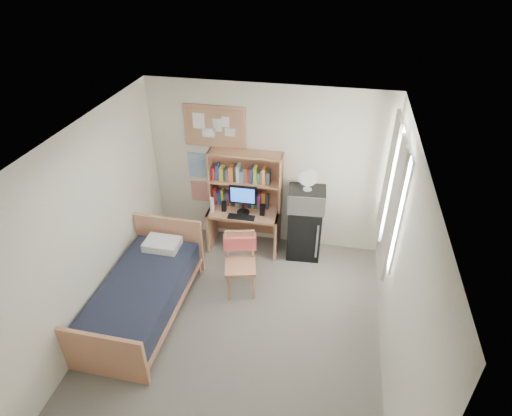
% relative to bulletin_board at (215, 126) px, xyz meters
% --- Properties ---
extents(floor, '(3.60, 4.20, 0.02)m').
position_rel_bulletin_board_xyz_m(floor, '(0.78, -2.08, -1.93)').
color(floor, slate).
rests_on(floor, ground).
extents(ceiling, '(3.60, 4.20, 0.02)m').
position_rel_bulletin_board_xyz_m(ceiling, '(0.78, -2.08, 0.68)').
color(ceiling, silver).
rests_on(ceiling, wall_back).
extents(wall_back, '(3.60, 0.04, 2.60)m').
position_rel_bulletin_board_xyz_m(wall_back, '(0.78, 0.02, -0.62)').
color(wall_back, white).
rests_on(wall_back, floor).
extents(wall_left, '(0.04, 4.20, 2.60)m').
position_rel_bulletin_board_xyz_m(wall_left, '(-1.02, -2.08, -0.62)').
color(wall_left, white).
rests_on(wall_left, floor).
extents(wall_right, '(0.04, 4.20, 2.60)m').
position_rel_bulletin_board_xyz_m(wall_right, '(2.58, -2.08, -0.62)').
color(wall_right, white).
rests_on(wall_right, floor).
extents(window_unit, '(0.10, 1.40, 1.70)m').
position_rel_bulletin_board_xyz_m(window_unit, '(2.53, -0.88, -0.32)').
color(window_unit, white).
rests_on(window_unit, wall_right).
extents(curtain_left, '(0.04, 0.55, 1.70)m').
position_rel_bulletin_board_xyz_m(curtain_left, '(2.50, -1.28, -0.32)').
color(curtain_left, silver).
rests_on(curtain_left, wall_right).
extents(curtain_right, '(0.04, 0.55, 1.70)m').
position_rel_bulletin_board_xyz_m(curtain_right, '(2.50, -0.48, -0.32)').
color(curtain_right, silver).
rests_on(curtain_right, wall_right).
extents(bulletin_board, '(0.94, 0.03, 0.64)m').
position_rel_bulletin_board_xyz_m(bulletin_board, '(0.00, 0.00, 0.00)').
color(bulletin_board, tan).
rests_on(bulletin_board, wall_back).
extents(poster_wave, '(0.30, 0.01, 0.42)m').
position_rel_bulletin_board_xyz_m(poster_wave, '(-0.32, 0.01, -0.67)').
color(poster_wave, '#2968A4').
rests_on(poster_wave, wall_back).
extents(poster_japan, '(0.28, 0.01, 0.36)m').
position_rel_bulletin_board_xyz_m(poster_japan, '(-0.32, 0.01, -1.14)').
color(poster_japan, red).
rests_on(poster_japan, wall_back).
extents(desk, '(1.11, 0.57, 0.69)m').
position_rel_bulletin_board_xyz_m(desk, '(0.48, -0.28, -1.58)').
color(desk, tan).
rests_on(desk, floor).
extents(desk_chair, '(0.56, 0.56, 0.92)m').
position_rel_bulletin_board_xyz_m(desk_chair, '(0.66, -1.30, -1.46)').
color(desk_chair, tan).
rests_on(desk_chair, floor).
extents(mini_fridge, '(0.53, 0.53, 0.85)m').
position_rel_bulletin_board_xyz_m(mini_fridge, '(1.43, -0.26, -1.49)').
color(mini_fridge, black).
rests_on(mini_fridge, floor).
extents(bed, '(1.00, 1.97, 0.54)m').
position_rel_bulletin_board_xyz_m(bed, '(-0.50, -1.97, -1.65)').
color(bed, black).
rests_on(bed, floor).
extents(hutch, '(1.12, 0.30, 0.91)m').
position_rel_bulletin_board_xyz_m(hutch, '(0.48, -0.13, -0.77)').
color(hutch, tan).
rests_on(hutch, desk).
extents(monitor, '(0.42, 0.04, 0.45)m').
position_rel_bulletin_board_xyz_m(monitor, '(0.49, -0.34, -1.01)').
color(monitor, black).
rests_on(monitor, desk).
extents(keyboard, '(0.41, 0.14, 0.02)m').
position_rel_bulletin_board_xyz_m(keyboard, '(0.49, -0.48, -1.22)').
color(keyboard, black).
rests_on(keyboard, desk).
extents(speaker_left, '(0.07, 0.07, 0.16)m').
position_rel_bulletin_board_xyz_m(speaker_left, '(0.19, -0.35, -1.15)').
color(speaker_left, black).
rests_on(speaker_left, desk).
extents(speaker_right, '(0.07, 0.07, 0.18)m').
position_rel_bulletin_board_xyz_m(speaker_right, '(0.79, -0.34, -1.14)').
color(speaker_right, black).
rests_on(speaker_right, desk).
extents(water_bottle, '(0.07, 0.07, 0.23)m').
position_rel_bulletin_board_xyz_m(water_bottle, '(0.01, -0.39, -1.12)').
color(water_bottle, white).
rests_on(water_bottle, desk).
extents(hoodie, '(0.48, 0.24, 0.22)m').
position_rel_bulletin_board_xyz_m(hoodie, '(0.61, -1.11, -1.21)').
color(hoodie, '#FA685F').
rests_on(hoodie, desk_chair).
extents(microwave, '(0.57, 0.45, 0.32)m').
position_rel_bulletin_board_xyz_m(microwave, '(1.43, -0.28, -0.91)').
color(microwave, '#B8B8BC').
rests_on(microwave, mini_fridge).
extents(desk_fan, '(0.27, 0.27, 0.32)m').
position_rel_bulletin_board_xyz_m(desk_fan, '(1.43, -0.28, -0.59)').
color(desk_fan, white).
rests_on(desk_fan, microwave).
extents(pillow, '(0.49, 0.35, 0.12)m').
position_rel_bulletin_board_xyz_m(pillow, '(-0.49, -1.22, -1.32)').
color(pillow, white).
rests_on(pillow, bed).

